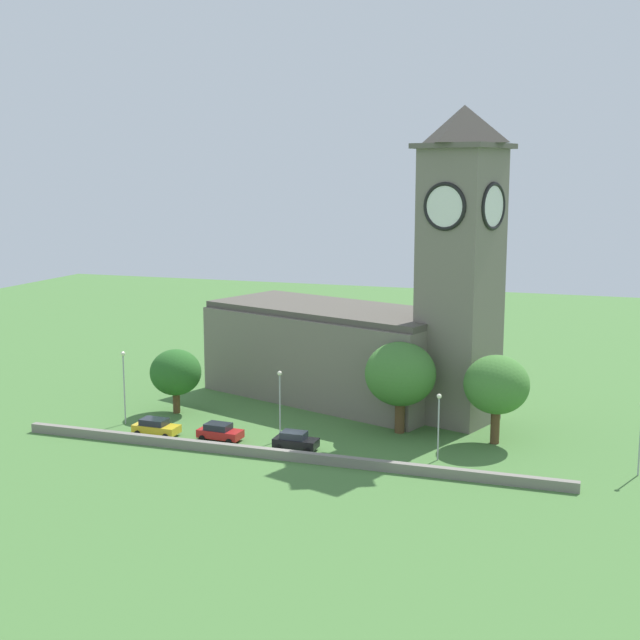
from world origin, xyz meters
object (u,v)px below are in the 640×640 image
(streetlamp_west_mid, at_px, (280,394))
(tree_riverside_east, at_px, (400,374))
(streetlamp_central, at_px, (439,415))
(tree_by_tower, at_px, (176,373))
(tree_churchyard, at_px, (496,385))
(car_red, at_px, (220,432))
(car_black, at_px, (295,441))
(church, at_px, (366,330))
(streetlamp_west_end, at_px, (124,376))
(car_yellow, at_px, (156,427))

(streetlamp_west_mid, height_order, tree_riverside_east, tree_riverside_east)
(streetlamp_central, relative_size, tree_by_tower, 0.89)
(tree_churchyard, bearing_deg, tree_riverside_east, 177.12)
(car_red, relative_size, car_black, 1.07)
(streetlamp_west_mid, xyz_separation_m, tree_by_tower, (-13.89, 5.48, -0.18))
(car_black, height_order, streetlamp_central, streetlamp_central)
(streetlamp_central, bearing_deg, car_black, -173.94)
(church, relative_size, streetlamp_west_end, 4.73)
(car_red, bearing_deg, streetlamp_central, 2.57)
(car_yellow, distance_m, car_black, 14.36)
(car_black, bearing_deg, streetlamp_west_mid, 136.91)
(church, bearing_deg, car_yellow, -131.37)
(streetlamp_west_end, distance_m, tree_riverside_east, 27.70)
(car_yellow, relative_size, tree_churchyard, 0.54)
(church, relative_size, tree_riverside_east, 3.93)
(car_yellow, distance_m, streetlamp_central, 27.52)
(car_yellow, height_order, tree_by_tower, tree_by_tower)
(tree_by_tower, bearing_deg, tree_churchyard, 0.36)
(streetlamp_central, distance_m, tree_churchyard, 7.87)
(car_yellow, xyz_separation_m, streetlamp_west_mid, (12.00, 2.31, 3.71))
(car_yellow, distance_m, tree_riverside_east, 24.24)
(tree_churchyard, bearing_deg, car_black, -155.19)
(tree_by_tower, bearing_deg, tree_riverside_east, 1.60)
(car_black, bearing_deg, car_red, 176.77)
(church, xyz_separation_m, tree_riverside_east, (6.21, -9.64, -2.34))
(car_red, bearing_deg, car_yellow, -175.22)
(tree_churchyard, height_order, tree_by_tower, tree_churchyard)
(car_yellow, bearing_deg, tree_by_tower, 103.65)
(car_red, bearing_deg, church, 61.80)
(streetlamp_central, bearing_deg, tree_by_tower, 167.79)
(streetlamp_central, relative_size, tree_churchyard, 0.72)
(streetlamp_west_mid, relative_size, tree_riverside_east, 0.75)
(car_red, relative_size, tree_riverside_east, 0.48)
(streetlamp_west_end, height_order, tree_riverside_east, tree_riverside_east)
(car_yellow, xyz_separation_m, car_red, (6.53, 0.55, -0.01))
(tree_riverside_east, height_order, tree_by_tower, tree_riverside_east)
(car_black, distance_m, tree_by_tower, 18.31)
(car_yellow, distance_m, car_red, 6.55)
(car_yellow, distance_m, tree_by_tower, 8.76)
(car_yellow, relative_size, car_red, 1.05)
(car_yellow, height_order, streetlamp_west_end, streetlamp_west_end)
(church, distance_m, streetlamp_west_mid, 16.68)
(car_red, bearing_deg, tree_churchyard, 16.66)
(car_black, relative_size, streetlamp_west_mid, 0.60)
(streetlamp_west_end, xyz_separation_m, tree_riverside_east, (27.04, 5.98, 0.90))
(church, distance_m, car_red, 21.24)
(streetlamp_central, distance_m, tree_riverside_east, 8.84)
(tree_riverside_east, bearing_deg, streetlamp_central, -53.71)
(streetlamp_central, xyz_separation_m, tree_by_tower, (-29.17, 6.31, 0.25))
(tree_riverside_east, bearing_deg, car_yellow, -159.09)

